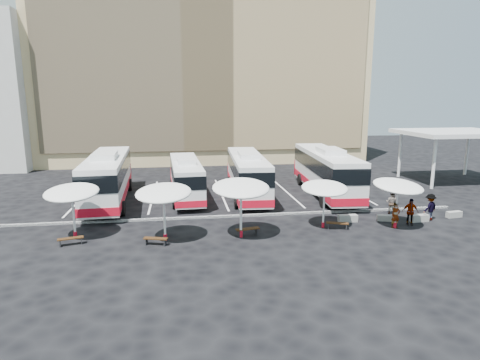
{
  "coord_description": "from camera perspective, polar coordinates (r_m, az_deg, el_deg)",
  "views": [
    {
      "loc": [
        -3.41,
        -27.1,
        8.41
      ],
      "look_at": [
        1.0,
        3.0,
        2.2
      ],
      "focal_mm": 30.0,
      "sensor_mm": 36.0,
      "label": 1
    }
  ],
  "objects": [
    {
      "name": "conc_bench_0",
      "position": [
        28.91,
        15.07,
        -5.28
      ],
      "size": [
        1.33,
        0.49,
        0.49
      ],
      "primitive_type": "cube",
      "rotation": [
        0.0,
        0.0,
        -0.04
      ],
      "color": "gray",
      "rests_on": "ground"
    },
    {
      "name": "bus_0",
      "position": [
        34.56,
        -18.27,
        0.55
      ],
      "size": [
        3.68,
        13.54,
        4.25
      ],
      "rotation": [
        0.0,
        0.0,
        0.06
      ],
      "color": "white",
      "rests_on": "ground"
    },
    {
      "name": "wood_bench_2",
      "position": [
        25.18,
        1.09,
        -7.13
      ],
      "size": [
        1.55,
        0.67,
        0.46
      ],
      "rotation": [
        0.0,
        0.0,
        0.19
      ],
      "color": "black",
      "rests_on": "ground"
    },
    {
      "name": "passenger_3",
      "position": [
        30.99,
        25.39,
        -3.52
      ],
      "size": [
        1.41,
        1.15,
        1.91
      ],
      "primitive_type": "imported",
      "rotation": [
        0.0,
        0.0,
        3.56
      ],
      "color": "black",
      "rests_on": "ground"
    },
    {
      "name": "conc_bench_1",
      "position": [
        29.89,
        19.93,
        -5.1
      ],
      "size": [
        1.16,
        0.67,
        0.41
      ],
      "primitive_type": "cube",
      "rotation": [
        0.0,
        0.0,
        -0.29
      ],
      "color": "gray",
      "rests_on": "ground"
    },
    {
      "name": "wood_bench_1",
      "position": [
        24.11,
        -11.91,
        -8.3
      ],
      "size": [
        1.46,
        0.75,
        0.43
      ],
      "rotation": [
        0.0,
        0.0,
        -0.28
      ],
      "color": "black",
      "rests_on": "ground"
    },
    {
      "name": "conc_bench_2",
      "position": [
        30.64,
        24.16,
        -4.97
      ],
      "size": [
        1.31,
        0.54,
        0.48
      ],
      "primitive_type": "cube",
      "rotation": [
        0.0,
        0.0,
        0.09
      ],
      "color": "gray",
      "rests_on": "ground"
    },
    {
      "name": "curb_divider",
      "position": [
        29.03,
        -1.24,
        -5.15
      ],
      "size": [
        34.0,
        0.25,
        0.15
      ],
      "primitive_type": "cube",
      "color": "black",
      "rests_on": "ground"
    },
    {
      "name": "service_canopy",
      "position": [
        46.26,
        28.19,
        5.79
      ],
      "size": [
        10.0,
        8.0,
        5.2
      ],
      "color": "white",
      "rests_on": "ground"
    },
    {
      "name": "wood_bench_3",
      "position": [
        27.12,
        13.67,
        -6.12
      ],
      "size": [
        1.47,
        0.8,
        0.44
      ],
      "rotation": [
        0.0,
        0.0,
        -0.32
      ],
      "color": "black",
      "rests_on": "ground"
    },
    {
      "name": "passenger_0",
      "position": [
        28.4,
        21.25,
        -4.7
      ],
      "size": [
        0.66,
        0.47,
        1.7
      ],
      "primitive_type": "imported",
      "rotation": [
        0.0,
        0.0,
        0.11
      ],
      "color": "black",
      "rests_on": "ground"
    },
    {
      "name": "conc_bench_3",
      "position": [
        32.79,
        28.15,
        -4.33
      ],
      "size": [
        1.2,
        0.54,
        0.43
      ],
      "primitive_type": "cube",
      "rotation": [
        0.0,
        0.0,
        0.14
      ],
      "color": "gray",
      "rests_on": "ground"
    },
    {
      "name": "sunshade_4",
      "position": [
        27.94,
        21.56,
        -0.84
      ],
      "size": [
        4.04,
        4.07,
        3.31
      ],
      "rotation": [
        0.0,
        0.0,
        0.34
      ],
      "color": "white",
      "rests_on": "ground"
    },
    {
      "name": "bus_2",
      "position": [
        34.92,
        1.05,
        1.0
      ],
      "size": [
        3.39,
        12.62,
        3.97
      ],
      "rotation": [
        0.0,
        0.0,
        -0.05
      ],
      "color": "white",
      "rests_on": "ground"
    },
    {
      "name": "ground",
      "position": [
        28.58,
        -1.12,
        -5.58
      ],
      "size": [
        120.0,
        120.0,
        0.0
      ],
      "primitive_type": "plane",
      "color": "black",
      "rests_on": "ground"
    },
    {
      "name": "sandstone_building",
      "position": [
        59.21,
        -5.2,
        15.58
      ],
      "size": [
        42.0,
        18.25,
        29.6
      ],
      "color": "tan",
      "rests_on": "ground"
    },
    {
      "name": "bay_lines",
      "position": [
        36.25,
        -2.71,
        -1.88
      ],
      "size": [
        24.15,
        12.0,
        0.01
      ],
      "color": "white",
      "rests_on": "ground"
    },
    {
      "name": "bus_3",
      "position": [
        36.34,
        12.08,
        1.4
      ],
      "size": [
        3.85,
        13.57,
        4.25
      ],
      "rotation": [
        0.0,
        0.0,
        -0.07
      ],
      "color": "white",
      "rests_on": "ground"
    },
    {
      "name": "wood_bench_0",
      "position": [
        25.6,
        -22.96,
        -7.8
      ],
      "size": [
        1.48,
        0.73,
        0.44
      ],
      "rotation": [
        0.0,
        0.0,
        0.26
      ],
      "color": "black",
      "rests_on": "ground"
    },
    {
      "name": "passenger_2",
      "position": [
        29.42,
        23.06,
        -4.18
      ],
      "size": [
        1.15,
        0.71,
        1.82
      ],
      "primitive_type": "imported",
      "rotation": [
        0.0,
        0.0,
        -0.27
      ],
      "color": "black",
      "rests_on": "ground"
    },
    {
      "name": "sunshade_3",
      "position": [
        26.66,
        11.94,
        -1.15
      ],
      "size": [
        3.43,
        3.46,
        3.14
      ],
      "rotation": [
        0.0,
        0.0,
        -0.15
      ],
      "color": "white",
      "rests_on": "ground"
    },
    {
      "name": "sunshade_2",
      "position": [
        24.16,
        0.13,
        -1.16
      ],
      "size": [
        3.57,
        3.62,
        3.65
      ],
      "rotation": [
        0.0,
        0.0,
        -0.03
      ],
      "color": "white",
      "rests_on": "ground"
    },
    {
      "name": "sunshade_0",
      "position": [
        26.18,
        -22.82,
        -1.66
      ],
      "size": [
        3.42,
        3.46,
        3.35
      ],
      "rotation": [
        0.0,
        0.0,
        -0.07
      ],
      "color": "white",
      "rests_on": "ground"
    },
    {
      "name": "bus_1",
      "position": [
        34.78,
        -7.71,
        0.47
      ],
      "size": [
        2.99,
        11.19,
        3.52
      ],
      "rotation": [
        0.0,
        0.0,
        0.05
      ],
      "color": "white",
      "rests_on": "ground"
    },
    {
      "name": "sunshade_1",
      "position": [
        24.05,
        -10.82,
        -1.83
      ],
      "size": [
        3.94,
        3.97,
        3.45
      ],
      "rotation": [
        0.0,
        0.0,
        -0.22
      ],
      "color": "white",
      "rests_on": "ground"
    },
    {
      "name": "passenger_1",
      "position": [
        31.65,
        20.81,
        -3.04
      ],
      "size": [
        1.04,
        1.06,
        1.72
      ],
      "primitive_type": "imported",
      "rotation": [
        0.0,
        0.0,
        2.3
      ],
      "color": "black",
      "rests_on": "ground"
    }
  ]
}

